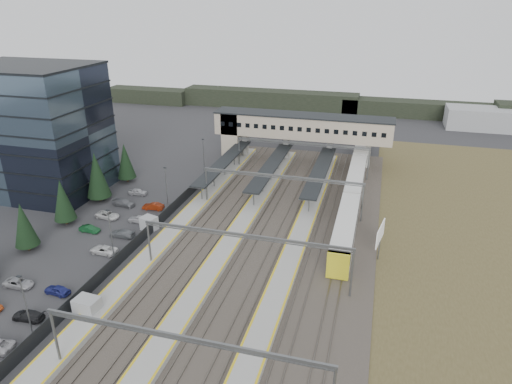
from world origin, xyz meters
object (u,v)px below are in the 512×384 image
(footbridge, at_px, (290,128))
(billboard, at_px, (380,234))
(train, at_px, (355,182))
(office_building, at_px, (33,130))
(relay_cabin_near, at_px, (88,307))
(relay_cabin_far, at_px, (149,223))

(footbridge, distance_m, billboard, 43.44)
(train, bearing_deg, footbridge, 137.36)
(office_building, bearing_deg, footbridge, 34.47)
(office_building, height_order, relay_cabin_near, office_building)
(office_building, height_order, relay_cabin_far, office_building)
(relay_cabin_far, xyz_separation_m, footbridge, (15.23, 40.02, 6.81))
(footbridge, bearing_deg, relay_cabin_near, -100.74)
(relay_cabin_near, height_order, billboard, billboard)
(footbridge, height_order, billboard, footbridge)
(relay_cabin_far, bearing_deg, billboard, 4.05)
(relay_cabin_near, height_order, footbridge, footbridge)
(footbridge, relative_size, billboard, 7.49)
(relay_cabin_far, distance_m, train, 40.26)
(train, distance_m, billboard, 23.02)
(footbridge, distance_m, train, 22.88)
(relay_cabin_near, bearing_deg, office_building, 134.84)
(office_building, bearing_deg, train, 14.03)
(relay_cabin_near, distance_m, train, 54.84)
(footbridge, bearing_deg, billboard, -60.11)
(train, height_order, billboard, billboard)
(relay_cabin_far, height_order, footbridge, footbridge)
(office_building, relative_size, billboard, 4.51)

